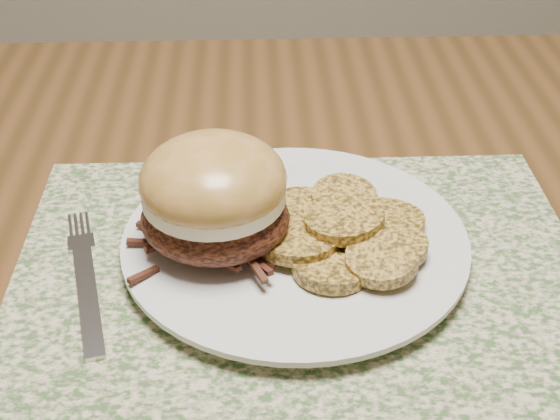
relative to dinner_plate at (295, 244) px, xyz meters
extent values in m
cylinder|color=brown|center=(-0.42, 0.39, -0.41)|extent=(0.06, 0.06, 0.71)
cube|color=#3E5B2E|center=(0.00, -0.02, -0.01)|extent=(0.45, 0.33, 0.00)
cylinder|color=silver|center=(0.00, 0.00, 0.00)|extent=(0.26, 0.26, 0.02)
ellipsoid|color=black|center=(-0.06, 0.00, 0.03)|extent=(0.14, 0.14, 0.05)
cylinder|color=#F2E8C6|center=(-0.06, 0.00, 0.05)|extent=(0.13, 0.13, 0.01)
ellipsoid|color=#B77D3C|center=(-0.06, 0.00, 0.07)|extent=(0.14, 0.14, 0.06)
cylinder|color=#BC8E37|center=(0.01, 0.03, 0.01)|extent=(0.07, 0.07, 0.01)
cylinder|color=#BC8E37|center=(0.04, 0.03, 0.02)|extent=(0.07, 0.07, 0.02)
cylinder|color=#BC8E37|center=(0.07, 0.01, 0.01)|extent=(0.09, 0.09, 0.02)
cylinder|color=#BC8E37|center=(0.00, -0.02, 0.02)|extent=(0.09, 0.09, 0.02)
cylinder|color=#BC8E37|center=(0.04, 0.00, 0.03)|extent=(0.09, 0.09, 0.02)
cylinder|color=#BC8E37|center=(0.07, -0.03, 0.02)|extent=(0.06, 0.06, 0.01)
cylinder|color=#BC8E37|center=(0.02, -0.05, 0.01)|extent=(0.08, 0.08, 0.02)
cylinder|color=#BC8E37|center=(0.06, -0.05, 0.02)|extent=(0.06, 0.06, 0.02)
cube|color=#B3B3BA|center=(-0.16, -0.05, -0.01)|extent=(0.04, 0.12, 0.00)
cube|color=#B3B3BA|center=(-0.17, 0.02, -0.01)|extent=(0.03, 0.02, 0.00)
camera|label=1|loc=(-0.03, -0.50, 0.38)|focal=50.00mm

